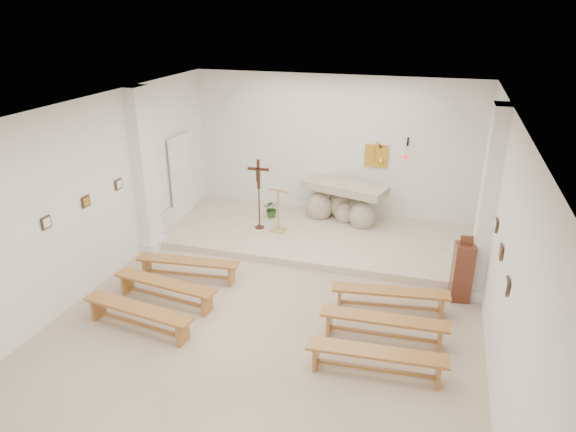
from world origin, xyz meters
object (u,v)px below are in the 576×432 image
(lectern, at_px, (278,209))
(donation_pedestal, at_px, (462,272))
(bench_left_second, at_px, (165,287))
(crucifix_stand, at_px, (259,189))
(bench_right_front, at_px, (390,295))
(altar, at_px, (343,205))
(bench_right_third, at_px, (376,357))
(bench_left_front, at_px, (188,265))
(bench_left_third, at_px, (138,313))
(bench_right_second, at_px, (384,323))

(lectern, height_order, donation_pedestal, donation_pedestal)
(lectern, xyz_separation_m, bench_left_second, (-1.04, -3.30, -0.37))
(crucifix_stand, relative_size, bench_right_front, 0.81)
(altar, relative_size, bench_left_second, 1.04)
(altar, distance_m, bench_right_third, 5.47)
(altar, height_order, lectern, lectern)
(lectern, height_order, bench_right_front, lectern)
(bench_left_front, xyz_separation_m, bench_right_front, (3.87, 0.00, 0.00))
(altar, height_order, bench_right_front, altar)
(altar, height_order, bench_left_third, altar)
(bench_right_front, distance_m, bench_left_third, 4.25)
(bench_left_second, xyz_separation_m, bench_left_third, (-0.00, -0.88, 0.00))
(altar, distance_m, bench_right_second, 4.63)
(bench_left_second, bearing_deg, crucifix_stand, 87.54)
(bench_right_front, relative_size, bench_right_third, 1.00)
(bench_left_second, bearing_deg, lectern, 79.88)
(bench_right_second, bearing_deg, altar, 106.51)
(bench_right_front, bearing_deg, donation_pedestal, 26.17)
(crucifix_stand, xyz_separation_m, bench_right_front, (3.29, -2.44, -0.79))
(bench_left_front, distance_m, bench_right_third, 4.25)
(bench_left_front, distance_m, bench_left_third, 1.76)
(altar, distance_m, crucifix_stand, 2.12)
(bench_left_front, bearing_deg, bench_left_second, -95.99)
(bench_right_third, bearing_deg, donation_pedestal, 61.39)
(donation_pedestal, relative_size, bench_left_second, 0.62)
(bench_right_front, relative_size, bench_right_second, 1.01)
(bench_right_front, xyz_separation_m, bench_left_third, (-3.87, -1.76, 0.00))
(altar, relative_size, bench_left_third, 1.04)
(altar, distance_m, lectern, 1.68)
(bench_left_front, height_order, bench_right_front, same)
(bench_left_front, bearing_deg, bench_right_front, -5.99)
(lectern, bearing_deg, bench_right_front, -34.04)
(bench_left_third, bearing_deg, donation_pedestal, 34.55)
(bench_left_front, distance_m, bench_right_front, 3.87)
(bench_right_second, bearing_deg, bench_right_front, 87.21)
(altar, xyz_separation_m, crucifix_stand, (-1.76, -1.04, 0.56))
(crucifix_stand, xyz_separation_m, bench_left_front, (-0.58, -2.44, -0.79))
(lectern, distance_m, bench_right_third, 5.06)
(donation_pedestal, distance_m, bench_left_third, 5.64)
(bench_left_front, height_order, bench_left_third, same)
(bench_left_front, distance_m, bench_left_second, 0.88)
(bench_right_second, relative_size, bench_right_third, 1.00)
(bench_left_second, relative_size, bench_right_third, 1.00)
(altar, relative_size, bench_right_second, 1.05)
(bench_right_front, bearing_deg, bench_left_front, 172.33)
(altar, height_order, crucifix_stand, crucifix_stand)
(bench_right_front, bearing_deg, lectern, 131.74)
(altar, xyz_separation_m, bench_left_front, (-2.34, -3.48, -0.23))
(altar, distance_m, donation_pedestal, 3.82)
(bench_left_third, bearing_deg, bench_right_third, 7.76)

